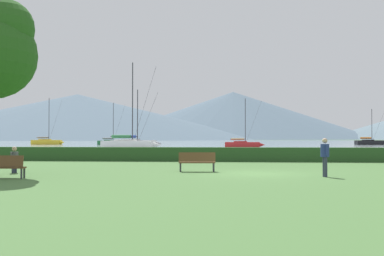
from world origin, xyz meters
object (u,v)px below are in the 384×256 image
object	(u,v)px
sailboat_slip_5	(134,143)
sailboat_slip_7	(129,144)
sailboat_slip_2	(243,144)
sailboat_slip_4	(370,142)
person_standing_walker	(325,154)
sailboat_slip_6	(47,142)
park_bench_near_path	(4,166)
person_seated_viewer	(14,158)
park_bench_under_tree	(197,161)
sailboat_slip_0	(111,142)

from	to	relation	value
sailboat_slip_5	sailboat_slip_7	bearing A→B (deg)	-81.82
sailboat_slip_2	sailboat_slip_5	distance (m)	18.53
sailboat_slip_4	person_standing_walker	xyz separation A→B (m)	(-27.13, -88.94, 0.38)
sailboat_slip_2	sailboat_slip_6	xyz separation A→B (m)	(-45.20, 28.03, 0.11)
sailboat_slip_4	sailboat_slip_5	xyz separation A→B (m)	(-47.91, -30.29, 0.12)
person_standing_walker	park_bench_near_path	bearing A→B (deg)	-178.78
sailboat_slip_2	person_seated_viewer	bearing A→B (deg)	-97.60
park_bench_under_tree	person_seated_viewer	xyz separation A→B (m)	(-8.54, -1.55, 0.15)
sailboat_slip_5	sailboat_slip_6	bearing A→B (deg)	133.94
sailboat_slip_5	sailboat_slip_2	bearing A→B (deg)	-3.15
sailboat_slip_0	sailboat_slip_4	world-z (taller)	sailboat_slip_0
sailboat_slip_2	sailboat_slip_5	xyz separation A→B (m)	(-18.51, 0.85, 0.17)
sailboat_slip_5	person_seated_viewer	bearing A→B (deg)	-84.01
sailboat_slip_4	sailboat_slip_5	bearing A→B (deg)	-154.16
sailboat_slip_6	person_standing_walker	bearing A→B (deg)	-58.34
park_bench_near_path	park_bench_under_tree	distance (m)	8.78
sailboat_slip_4	sailboat_slip_7	bearing A→B (deg)	-143.09
park_bench_under_tree	person_standing_walker	world-z (taller)	person_standing_walker
sailboat_slip_6	park_bench_under_tree	bearing A→B (deg)	-60.64
person_seated_viewer	person_standing_walker	size ratio (longest dim) A/B	0.76
sailboat_slip_0	sailboat_slip_5	bearing A→B (deg)	-62.41
park_bench_near_path	sailboat_slip_5	bearing A→B (deg)	91.52
sailboat_slip_7	person_seated_viewer	xyz separation A→B (m)	(4.59, -44.62, -0.04)
sailboat_slip_4	sailboat_slip_7	world-z (taller)	sailboat_slip_7
sailboat_slip_2	sailboat_slip_5	world-z (taller)	sailboat_slip_5
park_bench_near_path	park_bench_under_tree	world-z (taller)	same
sailboat_slip_7	park_bench_under_tree	bearing A→B (deg)	-67.20
sailboat_slip_2	park_bench_near_path	size ratio (longest dim) A/B	4.95
park_bench_under_tree	person_seated_viewer	size ratio (longest dim) A/B	1.46
sailboat_slip_7	sailboat_slip_0	bearing A→B (deg)	114.18
sailboat_slip_6	person_standing_walker	size ratio (longest dim) A/B	6.64
sailboat_slip_0	sailboat_slip_4	distance (m)	58.88
sailboat_slip_2	sailboat_slip_6	distance (m)	53.18
park_bench_near_path	person_seated_viewer	bearing A→B (deg)	103.51
park_bench_near_path	park_bench_under_tree	bearing A→B (deg)	25.77
sailboat_slip_6	sailboat_slip_7	bearing A→B (deg)	-51.81
sailboat_slip_5	sailboat_slip_6	distance (m)	38.09
sailboat_slip_2	person_standing_walker	world-z (taller)	sailboat_slip_2
park_bench_near_path	person_seated_viewer	xyz separation A→B (m)	(-1.05, 3.02, 0.16)
person_seated_viewer	person_standing_walker	bearing A→B (deg)	3.48
sailboat_slip_2	park_bench_under_tree	distance (m)	55.40
sailboat_slip_2	park_bench_under_tree	world-z (taller)	sailboat_slip_2
sailboat_slip_6	park_bench_near_path	xyz separation A→B (m)	(34.32, -87.90, -0.13)
sailboat_slip_0	sailboat_slip_2	world-z (taller)	sailboat_slip_0
person_seated_viewer	park_bench_under_tree	bearing A→B (deg)	17.67
sailboat_slip_0	sailboat_slip_6	world-z (taller)	sailboat_slip_6
sailboat_slip_0	sailboat_slip_7	distance (m)	40.63
sailboat_slip_2	park_bench_under_tree	size ratio (longest dim) A/B	4.46
sailboat_slip_5	park_bench_under_tree	distance (m)	58.14
sailboat_slip_0	sailboat_slip_6	size ratio (longest dim) A/B	0.88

